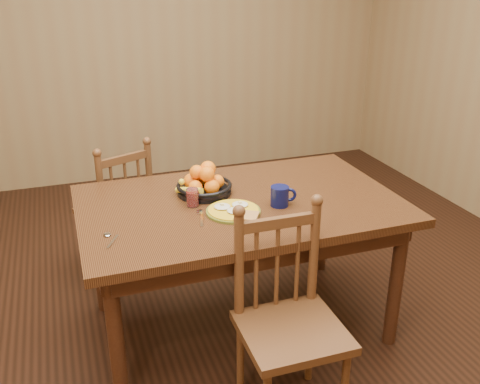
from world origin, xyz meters
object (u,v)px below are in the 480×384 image
object	(u,v)px
dining_table	(240,216)
coffee_mug	(281,196)
fruit_bowl	(204,183)
chair_far	(118,211)
breakfast_plate	(234,211)
chair_near	(288,322)

from	to	relation	value
dining_table	coffee_mug	distance (m)	0.25
fruit_bowl	dining_table	bearing A→B (deg)	-46.85
dining_table	chair_far	xyz separation A→B (m)	(-0.54, 0.80, -0.24)
dining_table	breakfast_plate	distance (m)	0.17
chair_far	breakfast_plate	bearing A→B (deg)	94.24
chair_far	breakfast_plate	world-z (taller)	chair_far
dining_table	chair_near	bearing A→B (deg)	-90.17
chair_far	coffee_mug	xyz separation A→B (m)	(0.71, -0.91, 0.37)
chair_near	fruit_bowl	bearing A→B (deg)	100.93
coffee_mug	chair_near	bearing A→B (deg)	-108.50
chair_far	chair_near	world-z (taller)	chair_near
chair_far	coffee_mug	world-z (taller)	chair_far
dining_table	chair_far	bearing A→B (deg)	123.83
chair_far	chair_near	distance (m)	1.53
breakfast_plate	coffee_mug	distance (m)	0.25
dining_table	chair_near	world-z (taller)	chair_near
breakfast_plate	coffee_mug	xyz separation A→B (m)	(0.24, 0.01, 0.04)
chair_near	breakfast_plate	bearing A→B (deg)	98.56
dining_table	chair_far	distance (m)	0.99
dining_table	breakfast_plate	size ratio (longest dim) A/B	5.21
chair_near	chair_far	bearing A→B (deg)	111.05
coffee_mug	fruit_bowl	xyz separation A→B (m)	(-0.32, 0.27, 0.00)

